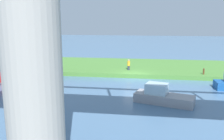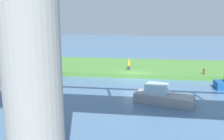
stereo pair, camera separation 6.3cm
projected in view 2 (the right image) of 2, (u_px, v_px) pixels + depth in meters
name	position (u px, v px, depth m)	size (l,w,h in m)	color
ground_plane	(134.00, 78.00, 29.47)	(160.00, 160.00, 0.00)	#4C7093
grassy_bank	(137.00, 67.00, 35.23)	(80.00, 12.00, 0.50)	#4C8438
bridge_pylon	(31.00, 60.00, 10.37)	(2.53, 2.53, 10.58)	#9E998E
person_on_bank	(129.00, 65.00, 31.80)	(0.50, 0.50, 1.39)	#2D334C
mooring_post	(204.00, 71.00, 29.28)	(0.20, 0.20, 0.71)	brown
pontoon_yellow	(21.00, 67.00, 27.70)	(9.44, 5.57, 4.58)	red
motorboat_white	(162.00, 96.00, 20.73)	(5.21, 3.09, 1.64)	#99999E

